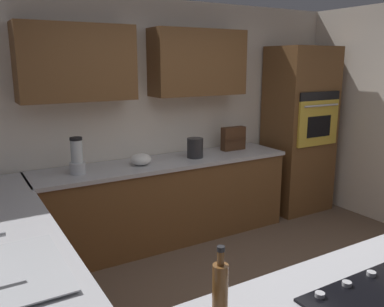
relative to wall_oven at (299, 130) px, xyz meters
The scene contains 12 objects.
wall_back 1.99m from the wall_oven, ahead, with size 6.00×0.44×2.60m.
lower_cabinets_back 2.05m from the wall_oven, ahead, with size 2.80×0.60×0.86m, color brown.
countertop_back 1.96m from the wall_oven, ahead, with size 2.84×0.64×0.04m, color #B2B2B7.
lower_cabinets_side 3.90m from the wall_oven, 17.62° to the left, with size 0.60×2.90×0.86m, color brown.
countertop_side 3.86m from the wall_oven, 17.62° to the left, with size 0.64×2.94×0.04m, color #B2B2B7.
wall_oven is the anchor object (origin of this frame).
sink_unit 4.06m from the wall_oven, 24.94° to the left, with size 0.46×0.70×0.23m.
blender 2.90m from the wall_oven, ahead, with size 0.15×0.15×0.35m.
mixing_bowl 2.25m from the wall_oven, ahead, with size 0.22×0.22×0.12m, color white.
spice_rack 1.00m from the wall_oven, ahead, with size 0.30×0.11×0.28m.
kettle 1.60m from the wall_oven, ahead, with size 0.18×0.18×0.22m, color #262628.
oil_bottle 3.94m from the wall_oven, 40.27° to the left, with size 0.06×0.06×0.33m.
Camera 1 is at (2.00, 2.03, 1.94)m, focal length 37.69 mm.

